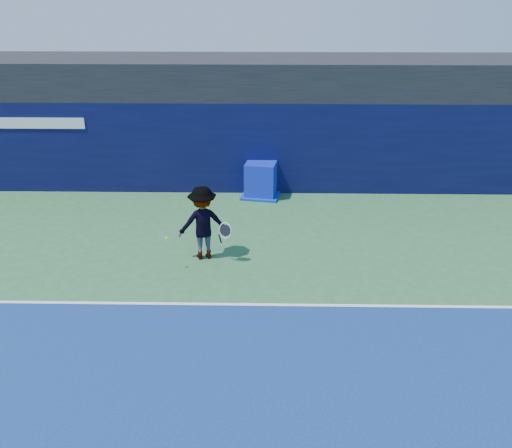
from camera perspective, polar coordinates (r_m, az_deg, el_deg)
The scene contains 7 objects.
ground at distance 10.50m, azimuth -5.42°, elevation -16.75°, with size 80.00×80.00×0.00m, color #2E6839.
baseline at distance 12.90m, azimuth -4.00°, elevation -8.00°, with size 24.00×0.10×0.01m, color white.
stadium_band at distance 19.69m, azimuth -2.19°, elevation 14.56°, with size 36.00×3.00×1.20m, color black.
back_wall_assembly at distance 19.18m, azimuth -2.26°, elevation 7.86°, with size 36.00×1.03×3.00m.
equipment_cart at distance 18.76m, azimuth 0.51°, elevation 4.38°, with size 1.38×1.38×1.15m.
tennis_player at distance 14.53m, azimuth -5.34°, elevation 0.12°, with size 1.46×1.00×1.94m.
tennis_ball at distance 14.02m, azimuth -8.94°, elevation -1.42°, with size 0.07×0.07×0.07m.
Camera 1 is at (1.10, -7.89, 6.84)m, focal length 40.00 mm.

